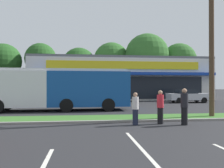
% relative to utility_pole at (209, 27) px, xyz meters
% --- Properties ---
extents(grass_median, '(56.00, 2.20, 0.12)m').
position_rel_utility_pole_xyz_m(grass_median, '(-4.83, 0.21, -5.43)').
color(grass_median, '#386B28').
rests_on(grass_median, ground_plane).
extents(curb_lip, '(56.00, 0.24, 0.12)m').
position_rel_utility_pole_xyz_m(curb_lip, '(-4.83, -1.01, -5.43)').
color(curb_lip, gray).
rests_on(curb_lip, ground_plane).
extents(parking_stripe_1, '(0.12, 4.80, 0.01)m').
position_rel_utility_pole_xyz_m(parking_stripe_1, '(-5.79, -6.14, -5.48)').
color(parking_stripe_1, silver).
rests_on(parking_stripe_1, ground_plane).
extents(storefront_building, '(24.94, 15.30, 5.94)m').
position_rel_utility_pole_xyz_m(storefront_building, '(-2.27, 23.19, -2.51)').
color(storefront_building, silver).
rests_on(storefront_building, ground_plane).
extents(tree_left, '(6.32, 6.32, 9.58)m').
position_rel_utility_pole_xyz_m(tree_left, '(-22.03, 30.50, 0.92)').
color(tree_left, '#473323').
rests_on(tree_left, ground_plane).
extents(tree_mid_left, '(5.70, 5.70, 9.80)m').
position_rel_utility_pole_xyz_m(tree_mid_left, '(-15.52, 30.47, 1.44)').
color(tree_mid_left, '#473323').
rests_on(tree_mid_left, ground_plane).
extents(tree_mid, '(6.46, 6.46, 9.28)m').
position_rel_utility_pole_xyz_m(tree_mid, '(-8.51, 31.53, 0.55)').
color(tree_mid, '#473323').
rests_on(tree_mid, ground_plane).
extents(tree_mid_right, '(6.93, 6.93, 10.39)m').
position_rel_utility_pole_xyz_m(tree_mid_right, '(-2.27, 31.37, 1.43)').
color(tree_mid_right, '#473323').
rests_on(tree_mid_right, ground_plane).
extents(tree_right, '(8.15, 8.15, 11.64)m').
position_rel_utility_pole_xyz_m(tree_right, '(4.05, 28.55, 2.07)').
color(tree_right, '#473323').
rests_on(tree_right, ground_plane).
extents(tree_far_right, '(6.52, 6.52, 10.03)m').
position_rel_utility_pole_xyz_m(tree_far_right, '(10.40, 28.80, 1.27)').
color(tree_far_right, '#473323').
rests_on(tree_far_right, ground_plane).
extents(utility_pole, '(3.03, 2.40, 10.28)m').
position_rel_utility_pole_xyz_m(utility_pole, '(0.00, 0.00, 0.00)').
color(utility_pole, '#4C3826').
rests_on(utility_pole, ground_plane).
extents(city_bus, '(11.45, 2.87, 3.25)m').
position_rel_utility_pole_xyz_m(city_bus, '(-9.72, 5.32, -3.72)').
color(city_bus, '#144793').
rests_on(city_bus, ground_plane).
extents(car_0, '(4.74, 1.95, 1.50)m').
position_rel_utility_pole_xyz_m(car_0, '(4.37, 12.23, -4.71)').
color(car_0, '#B7B7BC').
rests_on(car_0, ground_plane).
extents(pedestrian_near_bench, '(0.37, 0.37, 1.81)m').
position_rel_utility_pole_xyz_m(pedestrian_near_bench, '(-2.60, -2.20, -4.57)').
color(pedestrian_near_bench, black).
rests_on(pedestrian_near_bench, ground_plane).
extents(pedestrian_mid, '(0.35, 0.35, 1.71)m').
position_rel_utility_pole_xyz_m(pedestrian_mid, '(-3.68, -1.76, -4.62)').
color(pedestrian_mid, black).
rests_on(pedestrian_mid, ground_plane).
extents(pedestrian_far, '(0.33, 0.33, 1.61)m').
position_rel_utility_pole_xyz_m(pedestrian_far, '(-5.02, -1.91, -4.68)').
color(pedestrian_far, '#1E2338').
rests_on(pedestrian_far, ground_plane).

